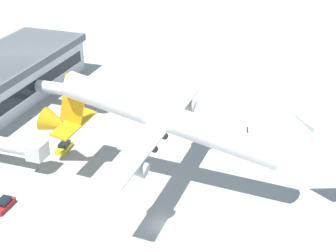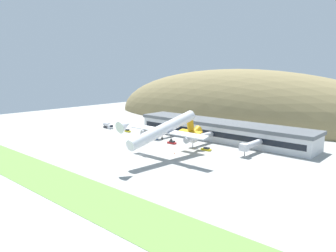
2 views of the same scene
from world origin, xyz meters
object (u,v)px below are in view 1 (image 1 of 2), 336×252
jetway_2 (73,91)px  service_car_2 (4,205)px  traffic_cone_0 (115,180)px  jetway_1 (7,145)px  cargo_airplane (164,120)px  service_car_3 (64,147)px

jetway_2 → service_car_2: (-37.35, -7.53, -3.38)m
jetway_2 → traffic_cone_0: bearing=-139.9°
jetway_1 → cargo_airplane: size_ratio=0.36×
traffic_cone_0 → service_car_2: bearing=134.6°
jetway_2 → service_car_2: size_ratio=3.45×
service_car_2 → traffic_cone_0: size_ratio=7.73×
jetway_2 → service_car_3: jetway_2 is taller
service_car_3 → service_car_2: bearing=-179.1°
service_car_2 → service_car_3: bearing=0.9°
jetway_1 → traffic_cone_0: jetway_1 is taller
jetway_1 → service_car_3: size_ratio=3.59×
jetway_2 → traffic_cone_0: 32.21m
service_car_2 → traffic_cone_0: bearing=-45.4°
service_car_2 → service_car_3: service_car_2 is taller
cargo_airplane → service_car_3: 24.79m
cargo_airplane → traffic_cone_0: 14.33m
jetway_1 → service_car_2: bearing=-149.9°
jetway_2 → cargo_airplane: (-22.36, -28.76, 7.90)m
jetway_2 → service_car_3: (-17.50, -7.24, -3.39)m
service_car_2 → traffic_cone_0: 18.37m
jetway_2 → service_car_3: 19.23m
jetway_1 → cargo_airplane: 29.30m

